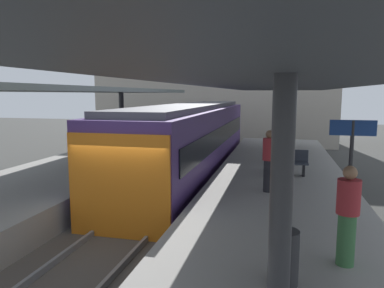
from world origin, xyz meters
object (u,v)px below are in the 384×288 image
(platform_bench, at_px, (287,161))
(platform_sign, at_px, (352,148))
(passenger_near_bench, at_px, (269,160))
(passenger_mid_platform, at_px, (348,214))
(litter_bin, at_px, (283,257))
(commuter_train, at_px, (191,140))

(platform_bench, distance_m, platform_sign, 4.85)
(platform_sign, relative_size, passenger_near_bench, 1.27)
(platform_bench, distance_m, passenger_mid_platform, 6.61)
(platform_bench, xyz_separation_m, platform_sign, (1.18, -4.55, 1.16))
(platform_bench, distance_m, litter_bin, 7.39)
(litter_bin, bearing_deg, commuter_train, 110.94)
(litter_bin, bearing_deg, platform_bench, 88.73)
(platform_bench, distance_m, passenger_near_bench, 2.45)
(platform_bench, xyz_separation_m, passenger_near_bench, (-0.54, -2.35, 0.44))
(platform_sign, height_order, litter_bin, platform_sign)
(commuter_train, height_order, litter_bin, commuter_train)
(platform_sign, bearing_deg, litter_bin, -115.48)
(passenger_mid_platform, bearing_deg, litter_bin, -139.63)
(commuter_train, relative_size, passenger_near_bench, 8.51)
(litter_bin, bearing_deg, platform_sign, 64.52)
(passenger_near_bench, relative_size, passenger_mid_platform, 1.07)
(platform_sign, bearing_deg, passenger_near_bench, 127.98)
(commuter_train, bearing_deg, passenger_mid_platform, -62.41)
(commuter_train, xyz_separation_m, passenger_near_bench, (3.50, -5.09, 0.18))
(platform_bench, height_order, litter_bin, platform_bench)
(commuter_train, height_order, passenger_near_bench, commuter_train)
(passenger_near_bench, bearing_deg, litter_bin, -85.74)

